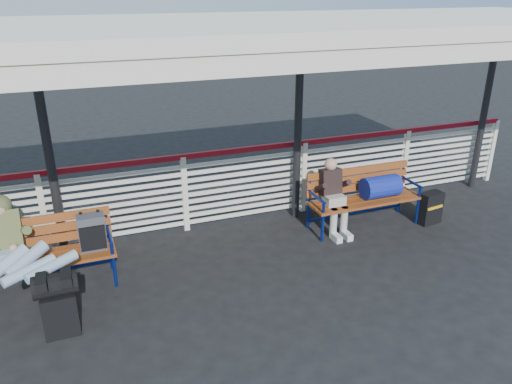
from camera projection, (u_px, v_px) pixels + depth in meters
name	position (u px, v px, depth m)	size (l,w,h in m)	color
ground	(223.00, 294.00, 6.18)	(60.00, 60.00, 0.00)	black
fence	(185.00, 191.00, 7.56)	(12.08, 0.08, 1.24)	silver
canopy	(194.00, 32.00, 5.76)	(12.60, 3.60, 3.16)	silver
luggage_stack	(58.00, 302.00, 5.33)	(0.46, 0.26, 0.75)	black
bench_left	(55.00, 243.00, 6.15)	(1.80, 0.56, 0.93)	brown
bench_right	(372.00, 189.00, 7.77)	(1.80, 0.56, 0.92)	brown
traveler_man	(22.00, 256.00, 5.70)	(0.94, 1.63, 0.77)	#9BB3D0
companion_person	(334.00, 196.00, 7.54)	(0.32, 0.66, 1.15)	#B0ABA0
suitcase_side	(430.00, 208.00, 7.94)	(0.40, 0.28, 0.52)	black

